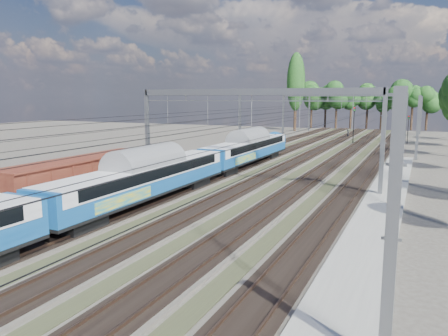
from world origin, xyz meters
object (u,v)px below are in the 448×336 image
at_px(freight_boxcar, 79,178).
at_px(signal_far, 408,126).
at_px(emu_train, 142,173).
at_px(signal_near, 354,120).
at_px(worker, 348,134).

relative_size(freight_boxcar, signal_far, 2.71).
height_order(emu_train, freight_boxcar, emu_train).
bearing_deg(signal_far, emu_train, -112.97).
distance_m(emu_train, signal_far, 59.50).
xyz_separation_m(signal_near, signal_far, (8.93, 3.09, -0.95)).
distance_m(emu_train, worker, 65.44).
bearing_deg(signal_near, freight_boxcar, -118.46).
distance_m(freight_boxcar, signal_near, 57.19).
bearing_deg(worker, signal_far, -111.32).
distance_m(signal_near, signal_far, 9.50).
bearing_deg(freight_boxcar, worker, 81.95).
distance_m(freight_boxcar, worker, 67.70).
xyz_separation_m(freight_boxcar, signal_near, (12.09, 55.86, 1.99)).
height_order(freight_boxcar, signal_far, signal_far).
height_order(worker, signal_near, signal_near).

